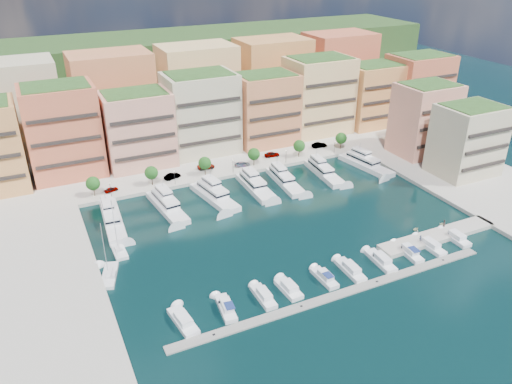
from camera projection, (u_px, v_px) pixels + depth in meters
ground at (282, 223)px, 124.71m from camera, size 400.00×400.00×0.00m
north_quay at (199, 142)px, 174.68m from camera, size 220.00×64.00×2.00m
east_quay at (487, 188)px, 142.15m from camera, size 34.00×76.00×2.00m
west_quay at (14, 313)px, 94.37m from camera, size 34.00×76.00×2.00m
hillside at (161, 106)px, 213.37m from camera, size 240.00×40.00×58.00m
south_pontoon at (340, 295)px, 99.37m from camera, size 72.00×2.20×0.35m
finger_pier at (437, 238)px, 118.54m from camera, size 32.00×5.00×2.00m
apartment_1 at (63, 131)px, 143.23m from camera, size 20.00×16.50×26.80m
apartment_2 at (138, 129)px, 150.61m from camera, size 20.00×15.50×22.80m
apartment_3 at (201, 113)px, 159.64m from camera, size 22.00×16.50×25.80m
apartment_4 at (265, 109)px, 166.95m from camera, size 20.00×15.50×23.80m
apartment_5 at (318, 95)px, 176.37m from camera, size 22.00×16.50×26.80m
apartment_6 at (372, 95)px, 184.13m from camera, size 20.00×15.50×22.80m
apartment_7 at (418, 87)px, 189.78m from camera, size 22.00×16.50×24.80m
apartment_east_a at (425, 119)px, 159.18m from camera, size 18.00×14.50×22.80m
apartment_east_b at (468, 140)px, 145.12m from camera, size 18.00×14.50×20.80m
backblock_0 at (17, 109)px, 155.97m from camera, size 26.00×18.00×30.00m
backblock_1 at (114, 98)px, 167.53m from camera, size 26.00×18.00×30.00m
backblock_2 at (198, 88)px, 179.09m from camera, size 26.00×18.00×30.00m
backblock_3 at (272, 79)px, 190.65m from camera, size 26.00×18.00×30.00m
backblock_4 at (338, 71)px, 202.21m from camera, size 26.00×18.00×30.00m
tree_0 at (93, 183)px, 134.17m from camera, size 3.80×3.80×5.65m
tree_1 at (151, 173)px, 140.33m from camera, size 3.80×3.80×5.65m
tree_2 at (205, 163)px, 146.50m from camera, size 3.80×3.80×5.65m
tree_3 at (254, 154)px, 152.66m from camera, size 3.80×3.80×5.65m
tree_4 at (299, 146)px, 158.83m from camera, size 3.80×3.80×5.65m
tree_5 at (341, 138)px, 164.99m from camera, size 3.80×3.80×5.65m
lamppost_0 at (110, 187)px, 134.27m from camera, size 0.30×0.30×4.20m
lamppost_1 at (175, 175)px, 141.20m from camera, size 0.30×0.30×4.20m
lamppost_2 at (233, 164)px, 148.14m from camera, size 0.30×0.30×4.20m
lamppost_3 at (286, 154)px, 155.07m from camera, size 0.30×0.30×4.20m
lamppost_4 at (335, 145)px, 162.01m from camera, size 0.30×0.30×4.20m
yacht_0 at (112, 218)px, 124.72m from camera, size 5.71×22.14×7.30m
yacht_1 at (166, 205)px, 130.86m from camera, size 6.51×20.50×7.30m
yacht_2 at (213, 194)px, 136.18m from camera, size 7.94×20.16×7.30m
yacht_3 at (255, 185)px, 141.45m from camera, size 5.27×18.75×7.30m
yacht_4 at (284, 180)px, 144.80m from camera, size 5.86×19.57×7.30m
yacht_5 at (323, 171)px, 150.12m from camera, size 6.04×19.25×7.30m
yacht_6 at (364, 163)px, 155.45m from camera, size 7.81×20.45×7.30m
cruiser_0 at (183, 321)px, 91.58m from camera, size 3.79×8.97×2.55m
cruiser_1 at (226, 308)px, 94.84m from camera, size 3.32×8.23×2.66m
cruiser_2 at (264, 297)px, 97.94m from camera, size 2.51×7.78×2.55m
cruiser_3 at (289, 289)px, 100.13m from camera, size 3.10×7.31×2.55m
cruiser_4 at (325, 278)px, 103.37m from camera, size 2.54×7.53×2.66m
cruiser_5 at (350, 270)px, 105.87m from camera, size 2.89×8.89×2.55m
cruiser_6 at (381, 261)px, 108.96m from camera, size 3.27×9.01×2.55m
cruiser_7 at (409, 252)px, 111.92m from camera, size 3.05×8.62×2.66m
cruiser_8 at (430, 246)px, 114.34m from camera, size 2.59×8.64×2.55m
cruiser_9 at (455, 238)px, 117.38m from camera, size 2.91×8.07×2.55m
sailboat_2 at (118, 250)px, 113.31m from camera, size 2.79×8.84×13.20m
sailboat_1 at (110, 276)px, 104.45m from camera, size 5.43×9.43×13.20m
tender_3 at (442, 224)px, 123.63m from camera, size 1.84×1.72×0.78m
tender_1 at (416, 229)px, 121.31m from camera, size 1.74×1.52×0.89m
car_0 at (111, 190)px, 137.80m from camera, size 4.18×2.71×1.32m
car_1 at (172, 176)px, 145.31m from camera, size 5.30×3.20×1.65m
car_2 at (206, 166)px, 151.85m from camera, size 5.50×2.90×1.48m
car_3 at (242, 164)px, 153.37m from camera, size 5.17×2.72×1.43m
car_4 at (272, 154)px, 160.21m from camera, size 5.07×2.44×1.67m
car_5 at (319, 145)px, 167.44m from camera, size 5.29×2.29×1.69m
person_0 at (420, 238)px, 115.05m from camera, size 0.57×0.67×1.54m
person_1 at (444, 223)px, 120.64m from camera, size 0.99×0.81×1.92m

